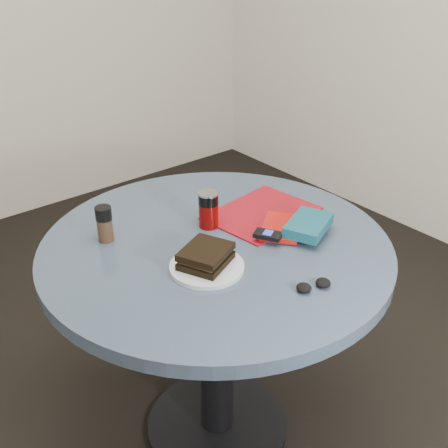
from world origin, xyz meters
TOP-DOWN VIEW (x-y plane):
  - ground at (0.00, 0.00)m, footprint 4.00×4.00m
  - table at (0.00, 0.00)m, footprint 1.00×1.00m
  - plate at (-0.10, -0.09)m, footprint 0.21×0.21m
  - sandwich at (-0.10, -0.08)m, footprint 0.16×0.15m
  - soda_can at (0.04, 0.09)m, footprint 0.08×0.08m
  - pepper_grinder at (-0.23, 0.21)m, footprint 0.06×0.06m
  - magazine at (0.22, 0.04)m, footprint 0.35×0.28m
  - red_book at (0.19, -0.07)m, footprint 0.20×0.19m
  - novel at (0.23, -0.14)m, footprint 0.19×0.16m
  - mp3_player at (0.11, -0.09)m, footprint 0.08×0.09m
  - headphones at (0.05, -0.33)m, footprint 0.10×0.06m

SIDE VIEW (x-z plane):
  - ground at x=0.00m, z-range 0.00..0.00m
  - table at x=0.00m, z-range 0.21..0.96m
  - magazine at x=0.22m, z-range 0.75..0.76m
  - plate at x=-0.10m, z-range 0.75..0.76m
  - headphones at x=0.05m, z-range 0.75..0.77m
  - red_book at x=0.19m, z-range 0.76..0.77m
  - mp3_player at x=0.11m, z-range 0.77..0.78m
  - novel at x=0.23m, z-range 0.77..0.80m
  - sandwich at x=-0.10m, z-range 0.76..0.81m
  - pepper_grinder at x=-0.23m, z-range 0.75..0.86m
  - soda_can at x=0.04m, z-range 0.75..0.86m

